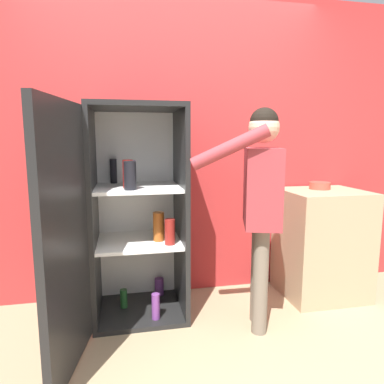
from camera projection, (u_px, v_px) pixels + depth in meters
ground_plane at (197, 355)px, 2.16m from camera, size 12.00×12.00×0.00m
wall_back at (173, 148)px, 2.92m from camera, size 7.00×0.06×2.55m
refrigerator at (125, 217)px, 2.47m from camera, size 0.86×1.28×1.60m
person at (261, 192)px, 2.35m from camera, size 0.71×0.53×1.56m
counter at (322, 243)px, 2.95m from camera, size 0.67×0.58×0.92m
bowl at (320, 186)px, 2.96m from camera, size 0.18×0.18×0.06m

